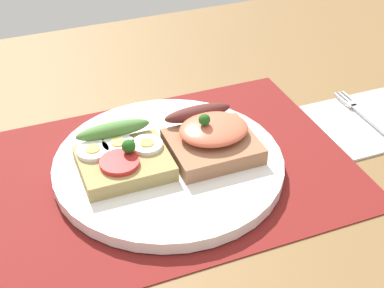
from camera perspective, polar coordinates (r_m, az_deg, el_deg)
The scene contains 7 objects.
ground_plane at distance 68.27cm, azimuth -2.35°, elevation -3.86°, with size 120.00×90.00×3.20cm, color brown.
placemat at distance 67.16cm, azimuth -2.39°, elevation -2.71°, with size 43.67×31.62×0.30cm, color maroon.
plate at distance 66.60cm, azimuth -2.40°, elevation -2.11°, with size 27.46×27.46×1.49cm, color white.
sandwich_egg_tomato at distance 64.74cm, azimuth -7.18°, elevation -1.28°, with size 10.29×9.87×4.05cm.
sandwich_salmon at distance 66.49cm, azimuth 2.05°, elevation 0.66°, with size 10.26×10.28×5.30cm.
napkin at distance 79.50cm, azimuth 17.64°, elevation 2.42°, with size 14.32×13.19×0.60cm, color white.
fork at distance 79.15cm, azimuth 17.45°, elevation 2.70°, with size 1.62×14.60×0.32cm.
Camera 1 is at (-16.50, -49.62, 42.30)cm, focal length 52.02 mm.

